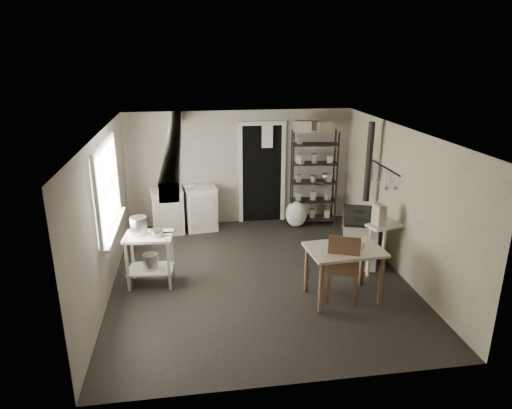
{
  "coord_description": "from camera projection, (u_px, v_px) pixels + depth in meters",
  "views": [
    {
      "loc": [
        -1.01,
        -6.41,
        3.39
      ],
      "look_at": [
        0.0,
        0.3,
        1.1
      ],
      "focal_mm": 32.0,
      "sensor_mm": 36.0,
      "label": 1
    }
  ],
  "objects": [
    {
      "name": "ceiling_beam",
      "position": [
        174.0,
        141.0,
        6.36
      ],
      "size": [
        0.18,
        5.0,
        0.18
      ],
      "primitive_type": null,
      "color": "silver",
      "rests_on": "ceiling"
    },
    {
      "name": "shelf_jar",
      "position": [
        301.0,
        160.0,
        8.91
      ],
      "size": [
        0.11,
        0.11,
        0.18
      ],
      "primitive_type": "imported",
      "rotation": [
        0.0,
        0.0,
        0.43
      ],
      "color": "silver",
      "rests_on": "shelf_rack"
    },
    {
      "name": "floor",
      "position": [
        259.0,
        276.0,
        7.23
      ],
      "size": [
        5.0,
        5.0,
        0.0
      ],
      "primitive_type": "plane",
      "color": "black",
      "rests_on": "ground"
    },
    {
      "name": "floor_crock",
      "position": [
        343.0,
        267.0,
        7.36
      ],
      "size": [
        0.15,
        0.15,
        0.17
      ],
      "primitive_type": "cylinder",
      "rotation": [
        0.0,
        0.0,
        0.13
      ],
      "color": "silver",
      "rests_on": "ground"
    },
    {
      "name": "counter_cup",
      "position": [
        165.0,
        185.0,
        8.69
      ],
      "size": [
        0.15,
        0.15,
        0.09
      ],
      "primitive_type": "imported",
      "rotation": [
        0.0,
        0.0,
        -0.32
      ],
      "color": "silver",
      "rests_on": "base_cabinets"
    },
    {
      "name": "shelf_rack",
      "position": [
        313.0,
        179.0,
        9.14
      ],
      "size": [
        0.94,
        0.45,
        1.92
      ],
      "primitive_type": null,
      "rotation": [
        0.0,
        0.0,
        -0.11
      ],
      "color": "black",
      "rests_on": "ground"
    },
    {
      "name": "oats_box",
      "position": [
        379.0,
        214.0,
        7.02
      ],
      "size": [
        0.16,
        0.23,
        0.32
      ],
      "primitive_type": "cube",
      "rotation": [
        0.0,
        0.0,
        0.16
      ],
      "color": "beige",
      "rests_on": "side_ledge"
    },
    {
      "name": "side_ledge",
      "position": [
        382.0,
        248.0,
        7.2
      ],
      "size": [
        0.6,
        0.43,
        0.84
      ],
      "primitive_type": null,
      "rotation": [
        0.0,
        0.0,
        0.28
      ],
      "color": "silver",
      "rests_on": "ground"
    },
    {
      "name": "wallpaper_panel",
      "position": [
        399.0,
        201.0,
        7.18
      ],
      "size": [
        0.01,
        5.0,
        2.3
      ],
      "primitive_type": null,
      "color": "#BEB79A",
      "rests_on": "wall_right"
    },
    {
      "name": "wall_back",
      "position": [
        240.0,
        168.0,
        9.21
      ],
      "size": [
        4.5,
        0.02,
        2.3
      ],
      "primitive_type": "cube",
      "color": "#AEA394",
      "rests_on": "ground"
    },
    {
      "name": "stovepipe",
      "position": [
        369.0,
        162.0,
        7.76
      ],
      "size": [
        0.12,
        0.12,
        1.33
      ],
      "primitive_type": null,
      "rotation": [
        0.0,
        0.0,
        -0.16
      ],
      "color": "black",
      "rests_on": "stove"
    },
    {
      "name": "wall_front",
      "position": [
        298.0,
        289.0,
        4.52
      ],
      "size": [
        4.5,
        0.02,
        2.3
      ],
      "primitive_type": "cube",
      "color": "#AEA394",
      "rests_on": "ground"
    },
    {
      "name": "base_cabinets",
      "position": [
        184.0,
        208.0,
        8.95
      ],
      "size": [
        1.38,
        0.73,
        0.87
      ],
      "primitive_type": null,
      "rotation": [
        0.0,
        0.0,
        0.13
      ],
      "color": "beige",
      "rests_on": "ground"
    },
    {
      "name": "stove",
      "position": [
        359.0,
        234.0,
        7.72
      ],
      "size": [
        0.86,
        1.14,
        0.8
      ],
      "primitive_type": null,
      "rotation": [
        0.0,
        0.0,
        -0.33
      ],
      "color": "beige",
      "rests_on": "ground"
    },
    {
      "name": "doorway",
      "position": [
        262.0,
        174.0,
        9.29
      ],
      "size": [
        0.96,
        0.1,
        2.08
      ],
      "primitive_type": null,
      "color": "silver",
      "rests_on": "ground"
    },
    {
      "name": "storage_box_b",
      "position": [
        322.0,
        127.0,
        8.81
      ],
      "size": [
        0.37,
        0.35,
        0.2
      ],
      "primitive_type": "cube",
      "rotation": [
        0.0,
        0.0,
        0.27
      ],
      "color": "beige",
      "rests_on": "shelf_rack"
    },
    {
      "name": "chair",
      "position": [
        343.0,
        268.0,
        6.44
      ],
      "size": [
        0.56,
        0.58,
        1.04
      ],
      "primitive_type": null,
      "rotation": [
        0.0,
        0.0,
        -0.37
      ],
      "color": "brown",
      "rests_on": "ground"
    },
    {
      "name": "window",
      "position": [
        106.0,
        188.0,
        6.63
      ],
      "size": [
        0.12,
        1.76,
        1.28
      ],
      "primitive_type": null,
      "color": "silver",
      "rests_on": "wall_left"
    },
    {
      "name": "saucepan",
      "position": [
        157.0,
        233.0,
        6.7
      ],
      "size": [
        0.23,
        0.23,
        0.1
      ],
      "primitive_type": "cylinder",
      "rotation": [
        0.0,
        0.0,
        -0.24
      ],
      "color": "#B1B2B4",
      "rests_on": "prep_table"
    },
    {
      "name": "flour_sack",
      "position": [
        296.0,
        215.0,
        9.22
      ],
      "size": [
        0.56,
        0.52,
        0.53
      ],
      "primitive_type": "ellipsoid",
      "rotation": [
        0.0,
        0.0,
        -0.42
      ],
      "color": "white",
      "rests_on": "ground"
    },
    {
      "name": "wall_left",
      "position": [
        104.0,
        215.0,
        6.55
      ],
      "size": [
        0.02,
        5.0,
        2.3
      ],
      "primitive_type": "cube",
      "color": "#AEA394",
      "rests_on": "ground"
    },
    {
      "name": "mixing_bowl",
      "position": [
        189.0,
        185.0,
        8.73
      ],
      "size": [
        0.39,
        0.39,
        0.07
      ],
      "primitive_type": "imported",
      "rotation": [
        0.0,
        0.0,
        0.33
      ],
      "color": "silver",
      "rests_on": "base_cabinets"
    },
    {
      "name": "stockpot",
      "position": [
        139.0,
        226.0,
        6.74
      ],
      "size": [
        0.25,
        0.25,
        0.26
      ],
      "primitive_type": "cylinder",
      "rotation": [
        0.0,
        0.0,
        0.01
      ],
      "color": "#B1B2B4",
      "rests_on": "prep_table"
    },
    {
      "name": "table_cup",
      "position": [
        361.0,
        247.0,
        6.33
      ],
      "size": [
        0.11,
        0.11,
        0.1
      ],
      "primitive_type": "imported",
      "rotation": [
        0.0,
        0.0,
        0.04
      ],
      "color": "silver",
      "rests_on": "work_table"
    },
    {
      "name": "prep_table",
      "position": [
        150.0,
        260.0,
        6.87
      ],
      "size": [
        0.74,
        0.56,
        0.8
      ],
      "primitive_type": null,
      "rotation": [
        0.0,
        0.0,
        -0.09
      ],
      "color": "silver",
      "rests_on": "ground"
    },
    {
      "name": "storage_box_a",
      "position": [
        302.0,
        127.0,
        8.72
      ],
      "size": [
        0.33,
        0.29,
        0.21
      ],
      "primitive_type": "cube",
      "rotation": [
        0.0,
        0.0,
        -0.11
      ],
      "color": "beige",
      "rests_on": "shelf_rack"
    },
    {
      "name": "ceiling",
      "position": [
        259.0,
        132.0,
        6.5
      ],
      "size": [
        5.0,
        5.0,
        0.0
      ],
      "primitive_type": "plane",
      "rotation": [
        3.14,
        0.0,
        0.0
      ],
      "color": "beige",
      "rests_on": "wall_back"
    },
    {
      "name": "wall_right",
      "position": [
        400.0,
        201.0,
        7.18
      ],
      "size": [
        0.02,
        5.0,
        2.3
      ],
      "primitive_type": "cube",
      "color": "#AEA394",
      "rests_on": "ground"
    },
    {
      "name": "utensil_rail",
      "position": [
        383.0,
        167.0,
        7.61
      ],
      "size": [
        0.06,
        1.2,
        0.44
      ],
      "primitive_type": null,
      "color": "#B1B2B4",
      "rests_on": "wall_right"
    },
    {
      "name": "bucket",
      "position": [
        151.0,
        262.0,
        6.84
      ],
      "size": [
        0.31,
        0.31,
        0.25
      ],
      "primitive_type": "cylinder",
      "rotation": [
        0.0,
        0.0,
        -0.43
      ],
      "color": "#B1B2B4",
      "rests_on": "prep_table"
    },
    {
      "name": "work_table",
      "position": [
        343.0,
        274.0,
        6.48
      ],
      "size": [
        1.08,
        0.8,
        0.78
      ],
      "primitive_type": null,
      "rotation": [
        0.0,
        0.0,
        0.08
      ],
      "color": "beige",
      "rests_on": "ground"
    }
  ]
}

